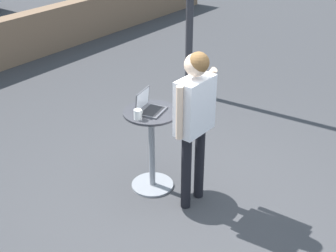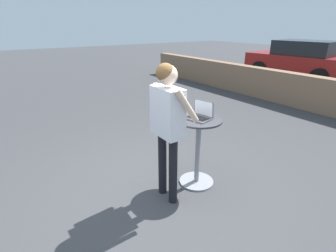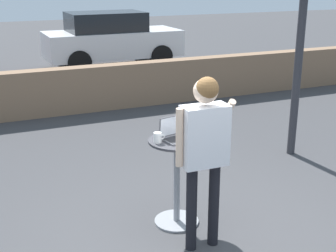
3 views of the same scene
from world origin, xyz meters
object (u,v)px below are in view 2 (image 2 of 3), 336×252
(cafe_table, at_px, (198,147))
(coffee_mug, at_px, (189,111))
(laptop, at_px, (200,115))
(parked_car_near_street, at_px, (300,60))
(standing_person, at_px, (167,116))

(cafe_table, distance_m, coffee_mug, 0.52)
(cafe_table, height_order, laptop, laptop)
(laptop, bearing_deg, cafe_table, -65.55)
(cafe_table, xyz_separation_m, parked_car_near_street, (-3.35, 8.35, 0.24))
(coffee_mug, bearing_deg, parked_car_near_street, 110.51)
(cafe_table, bearing_deg, laptop, 114.45)
(cafe_table, distance_m, standing_person, 0.80)
(parked_car_near_street, bearing_deg, laptop, -68.16)
(coffee_mug, height_order, parked_car_near_street, parked_car_near_street)
(coffee_mug, bearing_deg, laptop, 6.36)
(standing_person, bearing_deg, cafe_table, 94.01)
(cafe_table, xyz_separation_m, standing_person, (0.04, -0.55, 0.58))
(cafe_table, height_order, parked_car_near_street, parked_car_near_street)
(laptop, relative_size, standing_person, 0.20)
(parked_car_near_street, bearing_deg, coffee_mug, -69.49)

